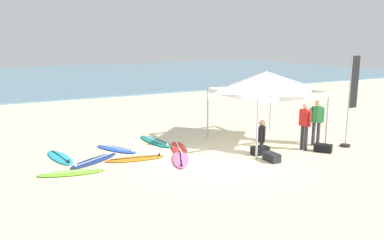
# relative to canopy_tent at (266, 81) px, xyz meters

# --- Properties ---
(ground_plane) EXTENTS (80.00, 80.00, 0.00)m
(ground_plane) POSITION_rel_canopy_tent_xyz_m (-2.67, -0.99, -2.39)
(ground_plane) COLOR beige
(sea) EXTENTS (80.00, 36.00, 0.10)m
(sea) POSITION_rel_canopy_tent_xyz_m (-2.67, 32.71, -2.34)
(sea) COLOR #568499
(sea) RESTS_ON ground
(canopy_tent) EXTENTS (3.32, 3.32, 2.75)m
(canopy_tent) POSITION_rel_canopy_tent_xyz_m (0.00, 0.00, 0.00)
(canopy_tent) COLOR #B7B7BC
(canopy_tent) RESTS_ON ground
(surfboard_navy) EXTENTS (1.98, 1.47, 0.19)m
(surfboard_navy) POSITION_rel_canopy_tent_xyz_m (-6.46, 0.68, -2.35)
(surfboard_navy) COLOR navy
(surfboard_navy) RESTS_ON ground
(surfboard_pink) EXTENTS (1.35, 2.07, 0.19)m
(surfboard_pink) POSITION_rel_canopy_tent_xyz_m (-3.89, -0.51, -2.35)
(surfboard_pink) COLOR pink
(surfboard_pink) RESTS_ON ground
(surfboard_red) EXTENTS (1.15, 2.04, 0.19)m
(surfboard_red) POSITION_rel_canopy_tent_xyz_m (-3.35, 0.70, -2.35)
(surfboard_red) COLOR red
(surfboard_red) RESTS_ON ground
(surfboard_orange) EXTENTS (2.05, 0.88, 0.19)m
(surfboard_orange) POSITION_rel_canopy_tent_xyz_m (-5.18, 0.23, -2.35)
(surfboard_orange) COLOR orange
(surfboard_orange) RESTS_ON ground
(surfboard_cyan) EXTENTS (0.82, 2.06, 0.19)m
(surfboard_cyan) POSITION_rel_canopy_tent_xyz_m (-7.36, 1.57, -2.35)
(surfboard_cyan) COLOR #23B2CC
(surfboard_cyan) RESTS_ON ground
(surfboard_lime) EXTENTS (2.01, 0.92, 0.19)m
(surfboard_lime) POSITION_rel_canopy_tent_xyz_m (-7.35, -0.21, -2.35)
(surfboard_lime) COLOR #7AD12D
(surfboard_lime) RESTS_ON ground
(surfboard_teal) EXTENTS (0.82, 2.26, 0.19)m
(surfboard_teal) POSITION_rel_canopy_tent_xyz_m (-3.70, 2.02, -2.35)
(surfboard_teal) COLOR #19847F
(surfboard_teal) RESTS_ON ground
(surfboard_blue) EXTENTS (1.33, 1.87, 0.19)m
(surfboard_blue) POSITION_rel_canopy_tent_xyz_m (-5.39, 1.65, -2.35)
(surfboard_blue) COLOR blue
(surfboard_blue) RESTS_ON ground
(person_red) EXTENTS (0.24, 0.55, 1.71)m
(person_red) POSITION_rel_canopy_tent_xyz_m (0.59, -1.51, -1.40)
(person_red) COLOR #2D2D33
(person_red) RESTS_ON ground
(person_green) EXTENTS (0.48, 0.38, 1.71)m
(person_green) POSITION_rel_canopy_tent_xyz_m (1.45, -1.25, -1.40)
(person_green) COLOR #383842
(person_green) RESTS_ON ground
(person_black) EXTENTS (0.41, 0.42, 1.20)m
(person_black) POSITION_rel_canopy_tent_xyz_m (-1.09, -1.21, -1.73)
(person_black) COLOR #2D2D33
(person_black) RESTS_ON ground
(banner_flag) EXTENTS (0.60, 0.36, 3.40)m
(banner_flag) POSITION_rel_canopy_tent_xyz_m (2.39, -1.94, -0.82)
(banner_flag) COLOR #99999E
(banner_flag) RESTS_ON ground
(gear_bag_near_tent) EXTENTS (0.59, 0.68, 0.28)m
(gear_bag_near_tent) POSITION_rel_canopy_tent_xyz_m (1.00, -2.06, -2.25)
(gear_bag_near_tent) COLOR black
(gear_bag_near_tent) RESTS_ON ground
(gear_bag_by_pole) EXTENTS (0.64, 0.41, 0.28)m
(gear_bag_by_pole) POSITION_rel_canopy_tent_xyz_m (-1.18, -1.26, -2.25)
(gear_bag_by_pole) COLOR black
(gear_bag_by_pole) RESTS_ON ground
(gear_bag_on_sand) EXTENTS (0.34, 0.61, 0.28)m
(gear_bag_on_sand) POSITION_rel_canopy_tent_xyz_m (-1.33, -2.06, -2.25)
(gear_bag_on_sand) COLOR #232328
(gear_bag_on_sand) RESTS_ON ground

